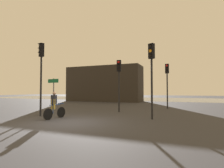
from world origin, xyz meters
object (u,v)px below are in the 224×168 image
at_px(traffic_light_far_right, 167,77).
at_px(cyclist, 54,105).
at_px(distant_building, 104,84).
at_px(direction_sign_post, 53,90).
at_px(traffic_light_center, 119,76).
at_px(traffic_light_near_left, 41,66).
at_px(traffic_light_near_right, 152,66).

distance_m(traffic_light_far_right, cyclist, 10.68).
distance_m(distant_building, direction_sign_post, 15.67).
distance_m(traffic_light_center, traffic_light_near_left, 5.76).
bearing_deg(distant_building, direction_sign_post, -79.92).
xyz_separation_m(traffic_light_near_left, cyclist, (1.66, -0.64, -2.54)).
bearing_deg(traffic_light_far_right, traffic_light_near_left, 53.49).
relative_size(traffic_light_center, traffic_light_near_left, 0.84).
distance_m(traffic_light_near_right, direction_sign_post, 7.42).
bearing_deg(traffic_light_far_right, cyclist, 62.57).
relative_size(traffic_light_far_right, cyclist, 2.47).
bearing_deg(direction_sign_post, traffic_light_center, -140.93).
height_order(distant_building, cyclist, distant_building).
bearing_deg(traffic_light_far_right, traffic_light_center, 56.88).
relative_size(distant_building, traffic_light_near_left, 2.48).
bearing_deg(traffic_light_near_left, distant_building, -59.55).
height_order(distant_building, direction_sign_post, distant_building).
bearing_deg(traffic_light_center, traffic_light_near_right, 133.70).
bearing_deg(traffic_light_center, distant_building, -66.32).
xyz_separation_m(traffic_light_far_right, cyclist, (-5.84, -8.69, -2.12)).
relative_size(distant_building, traffic_light_far_right, 2.87).
relative_size(traffic_light_near_right, cyclist, 2.63).
bearing_deg(traffic_light_far_right, traffic_light_near_right, 92.97).
relative_size(distant_building, traffic_light_near_right, 2.69).
bearing_deg(traffic_light_center, traffic_light_near_left, 38.85).
xyz_separation_m(traffic_light_center, cyclist, (-2.47, -4.61, -2.05)).
bearing_deg(traffic_light_center, cyclist, 56.82).
height_order(traffic_light_far_right, traffic_light_near_right, traffic_light_near_right).
xyz_separation_m(traffic_light_far_right, traffic_light_near_right, (-0.41, -6.67, 0.18)).
relative_size(traffic_light_far_right, direction_sign_post, 1.62).
bearing_deg(direction_sign_post, traffic_light_near_right, -171.79).
xyz_separation_m(distant_building, traffic_light_center, (7.06, -12.87, 0.09)).
height_order(distant_building, traffic_light_far_right, distant_building).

